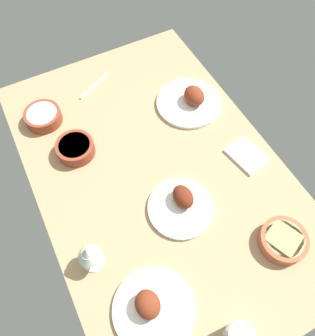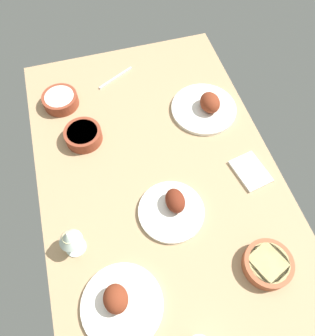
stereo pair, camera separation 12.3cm
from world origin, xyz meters
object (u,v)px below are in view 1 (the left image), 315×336
object	(u,v)px
plate_center_main	(152,308)
water_tumbler	(239,336)
bowl_cream	(43,116)
folded_napkin	(246,156)
bowl_sauce	(75,148)
fork_loose	(94,86)
plate_far_side	(182,204)
plate_near_viewer	(190,101)
bowl_pasta	(283,240)
wine_glass	(88,254)

from	to	relation	value
plate_center_main	water_tumbler	size ratio (longest dim) A/B	2.71
bowl_cream	folded_napkin	bearing A→B (deg)	-129.64
bowl_sauce	fork_loose	world-z (taller)	bowl_sauce
plate_far_side	water_tumbler	xyz separation A→B (cm)	(-43.81, 6.55, 2.74)
water_tumbler	fork_loose	world-z (taller)	water_tumbler
plate_near_viewer	bowl_pasta	xyz separation A→B (cm)	(-67.29, 3.48, 0.35)
bowl_sauce	fork_loose	bearing A→B (deg)	-33.27
bowl_cream	water_tumbler	xyz separation A→B (cm)	(-104.19, -25.12, 1.96)
bowl_pasta	wine_glass	xyz separation A→B (cm)	(23.26, 58.89, 7.44)
bowl_cream	water_tumbler	size ratio (longest dim) A/B	1.58
plate_near_viewer	bowl_sauce	world-z (taller)	plate_near_viewer
wine_glass	folded_napkin	world-z (taller)	wine_glass
folded_napkin	fork_loose	world-z (taller)	folded_napkin
plate_center_main	fork_loose	world-z (taller)	plate_center_main
plate_far_side	folded_napkin	bearing A→B (deg)	-78.34
wine_glass	water_tumbler	distance (cm)	49.61
fork_loose	bowl_cream	bearing A→B (deg)	-9.13
plate_center_main	bowl_pasta	size ratio (longest dim) A/B	1.61
plate_center_main	fork_loose	xyz separation A→B (cm)	(94.40, -18.96, -1.58)
plate_far_side	fork_loose	world-z (taller)	plate_far_side
plate_center_main	bowl_sauce	world-z (taller)	plate_center_main
plate_center_main	folded_napkin	size ratio (longest dim) A/B	1.75
fork_loose	bowl_pasta	bearing A→B (deg)	79.48
bowl_sauce	wine_glass	size ratio (longest dim) A/B	1.05
plate_near_viewer	folded_napkin	xyz separation A→B (cm)	(-33.36, -6.10, -1.54)
bowl_sauce	plate_center_main	bearing A→B (deg)	-179.61
fork_loose	plate_far_side	bearing A→B (deg)	67.41
plate_center_main	bowl_cream	xyz separation A→B (cm)	(85.85, 6.78, 0.77)
plate_near_viewer	fork_loose	world-z (taller)	plate_near_viewer
fork_loose	plate_center_main	bearing A→B (deg)	51.14
plate_center_main	plate_near_viewer	xyz separation A→B (cm)	(65.64, -51.77, 0.15)
plate_near_viewer	bowl_cream	size ratio (longest dim) A/B	1.85
plate_near_viewer	wine_glass	world-z (taller)	wine_glass
fork_loose	wine_glass	bearing A→B (deg)	40.39
bowl_sauce	folded_napkin	world-z (taller)	bowl_sauce
plate_center_main	water_tumbler	bearing A→B (deg)	-135.00
bowl_pasta	bowl_sauce	size ratio (longest dim) A/B	1.08
plate_center_main	wine_glass	xyz separation A→B (cm)	(21.62, 10.59, 7.94)
plate_far_side	bowl_cream	distance (cm)	68.18
plate_far_side	wine_glass	bearing A→B (deg)	96.20
plate_far_side	water_tumbler	size ratio (longest dim) A/B	2.49
plate_near_viewer	wine_glass	bearing A→B (deg)	125.22
bowl_pasta	folded_napkin	distance (cm)	35.31
bowl_cream	bowl_pasta	xyz separation A→B (cm)	(-87.50, -55.08, -0.27)
bowl_cream	bowl_sauce	world-z (taller)	bowl_sauce
water_tumbler	folded_napkin	size ratio (longest dim) A/B	0.65
bowl_sauce	plate_near_viewer	bearing A→B (deg)	-89.11
fork_loose	folded_napkin	bearing A→B (deg)	94.56
bowl_sauce	folded_napkin	distance (cm)	66.83
plate_center_main	bowl_pasta	xyz separation A→B (cm)	(-1.65, -48.30, 0.50)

